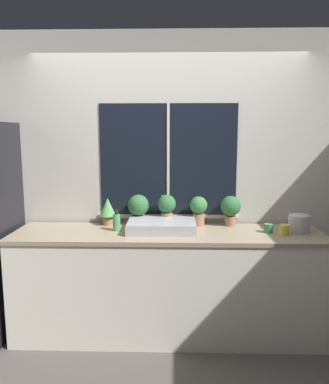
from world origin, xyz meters
name	(u,v)px	position (x,y,z in m)	size (l,w,h in m)	color
ground_plane	(167,353)	(0.00, 0.00, 0.00)	(14.00, 14.00, 0.00)	#4C4742
wall_back	(168,179)	(0.00, 0.70, 1.35)	(8.00, 0.09, 2.70)	#BCB7AD
counter	(167,283)	(0.00, 0.31, 0.47)	(2.67, 0.65, 0.94)	silver
sink	(162,226)	(-0.05, 0.36, 0.98)	(0.59, 0.47, 0.28)	#ADADB2
potted_plant_far_left	(108,209)	(-0.56, 0.56, 1.08)	(0.15, 0.15, 0.25)	#9E6B4C
potted_plant_left	(138,207)	(-0.27, 0.56, 1.11)	(0.19, 0.19, 0.29)	#9E6B4C
potted_plant_center	(167,207)	(-0.01, 0.56, 1.11)	(0.17, 0.17, 0.29)	#9E6B4C
potted_plant_right	(199,209)	(0.28, 0.56, 1.09)	(0.16, 0.16, 0.27)	#9E6B4C
potted_plant_far_right	(231,208)	(0.58, 0.56, 1.10)	(0.19, 0.19, 0.28)	#9E6B4C
soap_bottle	(117,222)	(-0.45, 0.35, 1.01)	(0.06, 0.06, 0.19)	#519E5B
mug_yellow	(284,230)	(0.98, 0.25, 0.98)	(0.08, 0.08, 0.09)	gold
mug_green	(268,228)	(0.87, 0.32, 0.97)	(0.08, 0.08, 0.08)	#38844C
kettle	(299,223)	(1.13, 0.34, 1.02)	(0.18, 0.18, 0.17)	#B2B2B7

